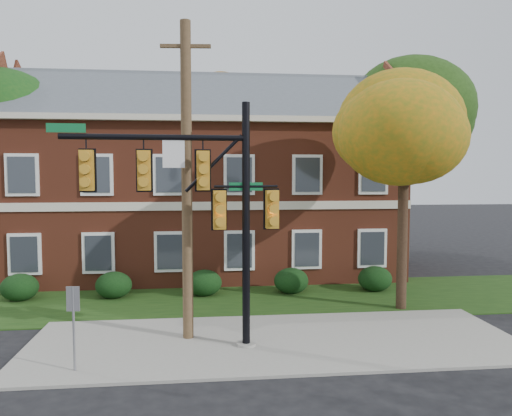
{
  "coord_description": "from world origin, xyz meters",
  "views": [
    {
      "loc": [
        -2.1,
        -12.89,
        4.89
      ],
      "look_at": [
        -0.34,
        3.0,
        3.75
      ],
      "focal_mm": 35.0,
      "sensor_mm": 36.0,
      "label": 1
    }
  ],
  "objects": [
    {
      "name": "ground",
      "position": [
        0.0,
        0.0,
        0.0
      ],
      "size": [
        120.0,
        120.0,
        0.0
      ],
      "primitive_type": "plane",
      "color": "black",
      "rests_on": "ground"
    },
    {
      "name": "sidewalk",
      "position": [
        0.0,
        1.0,
        0.04
      ],
      "size": [
        14.0,
        5.0,
        0.08
      ],
      "primitive_type": "cube",
      "color": "gray",
      "rests_on": "ground"
    },
    {
      "name": "grass_strip",
      "position": [
        0.0,
        6.0,
        0.02
      ],
      "size": [
        30.0,
        6.0,
        0.04
      ],
      "primitive_type": "cube",
      "color": "#193811",
      "rests_on": "ground"
    },
    {
      "name": "apartment_building",
      "position": [
        -2.0,
        11.95,
        4.99
      ],
      "size": [
        18.8,
        8.8,
        9.74
      ],
      "color": "brown",
      "rests_on": "ground"
    },
    {
      "name": "hedge_far_left",
      "position": [
        -9.0,
        6.7,
        0.53
      ],
      "size": [
        1.4,
        1.26,
        1.05
      ],
      "primitive_type": "ellipsoid",
      "color": "black",
      "rests_on": "ground"
    },
    {
      "name": "hedge_left",
      "position": [
        -5.5,
        6.7,
        0.53
      ],
      "size": [
        1.4,
        1.26,
        1.05
      ],
      "primitive_type": "ellipsoid",
      "color": "black",
      "rests_on": "ground"
    },
    {
      "name": "hedge_center",
      "position": [
        -2.0,
        6.7,
        0.53
      ],
      "size": [
        1.4,
        1.26,
        1.05
      ],
      "primitive_type": "ellipsoid",
      "color": "black",
      "rests_on": "ground"
    },
    {
      "name": "hedge_right",
      "position": [
        1.5,
        6.7,
        0.53
      ],
      "size": [
        1.4,
        1.26,
        1.05
      ],
      "primitive_type": "ellipsoid",
      "color": "black",
      "rests_on": "ground"
    },
    {
      "name": "hedge_far_right",
      "position": [
        5.0,
        6.7,
        0.53
      ],
      "size": [
        1.4,
        1.26,
        1.05
      ],
      "primitive_type": "ellipsoid",
      "color": "black",
      "rests_on": "ground"
    },
    {
      "name": "tree_near_right",
      "position": [
        5.22,
        3.87,
        6.67
      ],
      "size": [
        4.5,
        4.25,
        8.58
      ],
      "color": "black",
      "rests_on": "ground"
    },
    {
      "name": "tree_right_rear",
      "position": [
        9.31,
        12.81,
        8.12
      ],
      "size": [
        6.3,
        5.95,
        10.62
      ],
      "color": "black",
      "rests_on": "ground"
    },
    {
      "name": "tree_far_rear",
      "position": [
        -0.66,
        19.79,
        8.84
      ],
      "size": [
        6.84,
        6.46,
        11.52
      ],
      "color": "black",
      "rests_on": "ground"
    },
    {
      "name": "traffic_signal",
      "position": [
        -2.1,
        0.59,
        4.21
      ],
      "size": [
        6.08,
        0.61,
        6.79
      ],
      "rotation": [
        0.0,
        0.0,
        0.04
      ],
      "color": "gray",
      "rests_on": "ground"
    },
    {
      "name": "utility_pole",
      "position": [
        -2.5,
        1.51,
        4.64
      ],
      "size": [
        1.43,
        0.33,
        9.14
      ],
      "rotation": [
        0.0,
        0.0,
        -0.08
      ],
      "color": "#4B3A23",
      "rests_on": "ground"
    },
    {
      "name": "sign_post",
      "position": [
        -5.19,
        -0.66,
        1.46
      ],
      "size": [
        0.31,
        0.06,
        2.15
      ],
      "rotation": [
        0.0,
        0.0,
        -0.06
      ],
      "color": "slate",
      "rests_on": "ground"
    }
  ]
}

